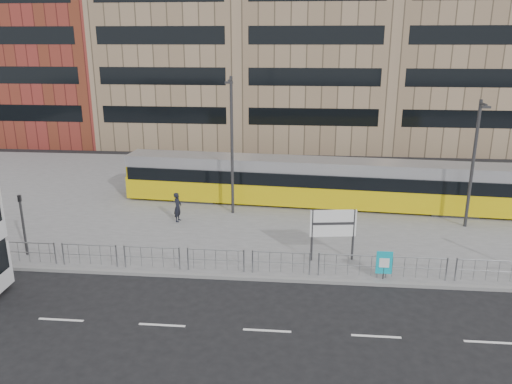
# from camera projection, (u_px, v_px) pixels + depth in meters

# --- Properties ---
(ground) EXTENTS (120.00, 120.00, 0.00)m
(ground) POSITION_uv_depth(u_px,v_px,m) (229.00, 279.00, 22.55)
(ground) COLOR black
(ground) RESTS_ON ground
(plaza) EXTENTS (64.00, 24.00, 0.15)m
(plaza) POSITION_uv_depth(u_px,v_px,m) (255.00, 198.00, 33.96)
(plaza) COLOR slate
(plaza) RESTS_ON ground
(kerb) EXTENTS (64.00, 0.25, 0.17)m
(kerb) POSITION_uv_depth(u_px,v_px,m) (230.00, 277.00, 22.58)
(kerb) COLOR gray
(kerb) RESTS_ON ground
(building_row) EXTENTS (70.40, 18.40, 31.20)m
(building_row) POSITION_uv_depth(u_px,v_px,m) (291.00, 14.00, 51.29)
(building_row) COLOR maroon
(building_row) RESTS_ON ground
(pedestrian_barrier) EXTENTS (32.07, 0.07, 1.10)m
(pedestrian_barrier) POSITION_uv_depth(u_px,v_px,m) (274.00, 257.00, 22.56)
(pedestrian_barrier) COLOR gray
(pedestrian_barrier) RESTS_ON plaza
(road_markings) EXTENTS (62.00, 0.12, 0.01)m
(road_markings) POSITION_uv_depth(u_px,v_px,m) (240.00, 329.00, 18.65)
(road_markings) COLOR white
(road_markings) RESTS_ON ground
(tram) EXTENTS (25.51, 4.39, 2.99)m
(tram) POSITION_uv_depth(u_px,v_px,m) (320.00, 182.00, 31.88)
(tram) COLOR #D7BB0B
(tram) RESTS_ON plaza
(station_sign) EXTENTS (2.21, 0.39, 2.55)m
(station_sign) POSITION_uv_depth(u_px,v_px,m) (333.00, 226.00, 23.71)
(station_sign) COLOR #2D2D30
(station_sign) RESTS_ON plaza
(ad_panel) EXTENTS (0.71, 0.07, 1.32)m
(ad_panel) POSITION_uv_depth(u_px,v_px,m) (384.00, 263.00, 22.04)
(ad_panel) COLOR #2D2D30
(ad_panel) RESTS_ON plaza
(pedestrian) EXTENTS (0.47, 0.67, 1.74)m
(pedestrian) POSITION_uv_depth(u_px,v_px,m) (178.00, 207.00, 29.14)
(pedestrian) COLOR black
(pedestrian) RESTS_ON plaza
(traffic_light_west) EXTENTS (0.21, 0.24, 3.10)m
(traffic_light_west) POSITION_uv_depth(u_px,v_px,m) (22.00, 217.00, 24.24)
(traffic_light_west) COLOR #2D2D30
(traffic_light_west) RESTS_ON plaza
(lamp_post_west) EXTENTS (0.45, 1.04, 8.26)m
(lamp_post_west) POSITION_uv_depth(u_px,v_px,m) (232.00, 141.00, 29.46)
(lamp_post_west) COLOR #2D2D30
(lamp_post_west) RESTS_ON plaza
(lamp_post_east) EXTENTS (0.45, 1.04, 7.20)m
(lamp_post_east) POSITION_uv_depth(u_px,v_px,m) (474.00, 159.00, 27.37)
(lamp_post_east) COLOR #2D2D30
(lamp_post_east) RESTS_ON plaza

